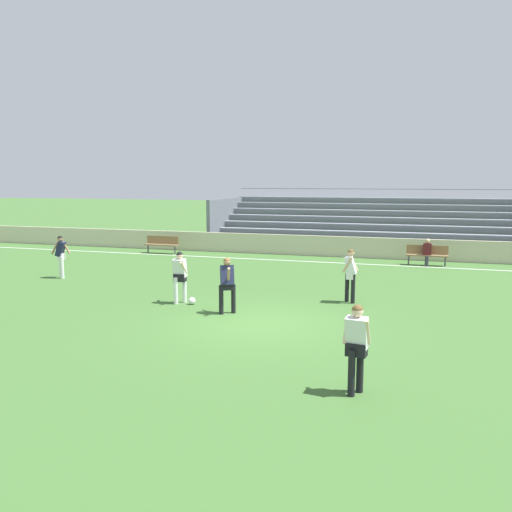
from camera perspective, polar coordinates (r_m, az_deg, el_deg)
ground_plane at (r=14.39m, az=0.35°, el=-7.20°), size 160.00×160.00×0.00m
field_line_sideline at (r=25.03m, az=7.91°, el=-0.69°), size 44.00×0.12×0.01m
sideline_wall at (r=26.91m, az=8.65°, el=1.00°), size 48.00×0.16×1.02m
bleacher_stand at (r=30.45m, az=12.72°, el=3.43°), size 17.95×5.98×3.28m
bench_far_right at (r=28.31m, az=-9.97°, el=1.39°), size 1.80×0.40×0.90m
bench_centre_sideline at (r=25.14m, az=17.72°, el=0.29°), size 1.80×0.40×0.90m
spectator_seated at (r=25.00m, az=17.74°, el=0.61°), size 0.36×0.42×1.21m
player_white_wide_right at (r=16.68m, az=-8.10°, el=-1.79°), size 0.44×0.63×1.61m
player_dark_dropping_back at (r=15.25m, az=-3.08°, el=-2.63°), size 0.50×0.71×1.62m
player_white_overlapping at (r=9.74m, az=10.64°, el=-8.92°), size 0.49×0.40×1.64m
player_white_on_ball at (r=16.86m, az=10.00°, el=-1.56°), size 0.46×0.44×1.68m
player_dark_pressing_high at (r=22.14m, az=-20.04°, el=0.30°), size 0.64×0.48×1.65m
soccer_ball at (r=16.64m, az=-6.82°, el=-4.75°), size 0.22×0.22×0.22m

